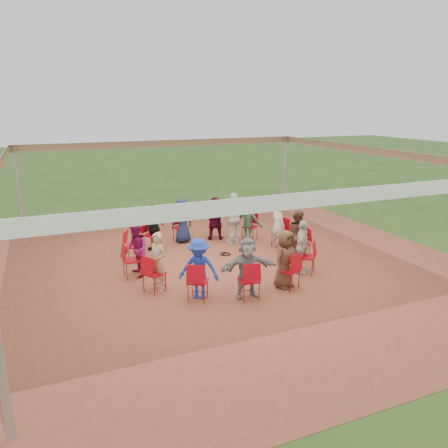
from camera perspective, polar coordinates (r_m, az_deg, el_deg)
name	(u,v)px	position (r m, az deg, el deg)	size (l,w,h in m)	color
ground	(219,263)	(12.13, -0.71, -5.17)	(80.00, 80.00, 0.00)	#284816
dirt_patch	(219,263)	(12.13, -0.71, -5.14)	(13.00, 13.00, 0.00)	brown
tent	(218,179)	(11.52, -0.75, 5.95)	(10.33, 10.33, 3.00)	#B2B2B7
chair_0	(301,243)	(12.58, 10.08, -2.49)	(0.42, 0.44, 0.90)	#AD0310
chair_1	(280,233)	(13.50, 7.38, -1.15)	(0.42, 0.44, 0.90)	#AD0310
chair_2	(250,227)	(14.09, 3.40, -0.34)	(0.42, 0.44, 0.90)	#AD0310
chair_3	(215,225)	(14.27, -1.16, -0.11)	(0.42, 0.44, 0.90)	#AD0310
chair_4	(181,228)	(14.01, -5.66, -0.48)	(0.42, 0.44, 0.90)	#AD0310
chair_5	(151,235)	(13.34, -9.46, -1.42)	(0.42, 0.44, 0.90)	#AD0310
chair_6	(133,246)	(12.38, -11.82, -2.87)	(0.42, 0.44, 0.90)	#AD0310
chair_7	(132,260)	(11.30, -11.93, -4.66)	(0.42, 0.44, 0.90)	#AD0310
chair_8	(154,274)	(10.35, -9.10, -6.42)	(0.42, 0.44, 0.90)	#AD0310
chair_9	(198,282)	(9.80, -3.45, -7.51)	(0.42, 0.44, 0.90)	#AD0310
chair_10	(249,280)	(9.86, 3.27, -7.36)	(0.42, 0.44, 0.90)	#AD0310
chair_11	(289,271)	(10.50, 8.46, -6.05)	(0.42, 0.44, 0.90)	#AD0310
chair_12	(306,257)	(11.51, 10.69, -4.23)	(0.42, 0.44, 0.90)	#AD0310
person_seated_0	(298,235)	(12.46, 9.62, -1.39)	(0.68, 0.39, 1.41)	#553522
person_seated_1	(278,225)	(13.34, 7.05, -0.17)	(0.51, 0.34, 1.41)	beige
person_seated_2	(249,220)	(13.91, 3.23, 0.57)	(0.91, 0.45, 1.41)	#26462D
person_seated_3	(215,218)	(14.08, -1.15, 0.77)	(1.30, 0.49, 1.41)	#3B0818
person_seated_4	(182,221)	(13.83, -5.48, 0.44)	(0.69, 0.38, 1.41)	#182046
person_seated_5	(154,227)	(13.20, -9.11, -0.43)	(0.82, 0.42, 1.41)	black
person_seated_6	(136,250)	(11.24, -11.41, -3.34)	(0.68, 0.39, 1.41)	#85134B
person_seated_7	(158,262)	(10.33, -8.67, -4.90)	(0.51, 0.34, 1.41)	tan
person_seated_8	(199,269)	(9.81, -3.30, -5.85)	(0.91, 0.45, 1.41)	#1D36AD
person_seated_9	(247,268)	(9.87, 3.04, -5.72)	(1.30, 0.49, 1.41)	gray
person_seated_10	(285,259)	(10.48, 7.99, -4.57)	(0.69, 0.38, 1.41)	#553522
person_seated_11	(302,247)	(11.44, 10.16, -2.95)	(0.82, 0.42, 1.41)	beige
standing_person	(234,218)	(13.63, 1.37, 0.75)	(0.95, 0.49, 1.62)	silver
cable_coil	(226,254)	(12.81, 0.20, -3.95)	(0.34, 0.34, 0.03)	black
laptop	(292,237)	(12.43, 8.91, -1.64)	(0.32, 0.37, 0.22)	#B7B7BC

